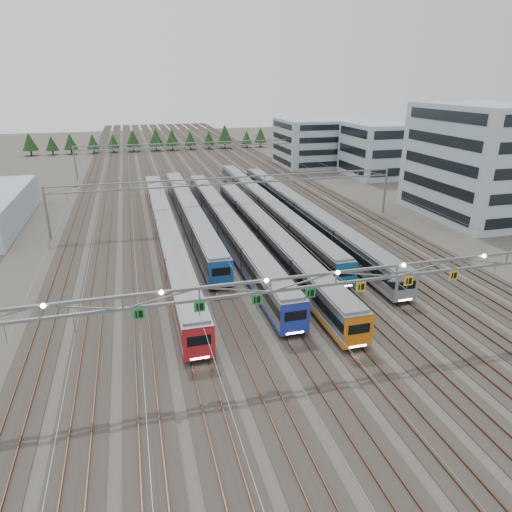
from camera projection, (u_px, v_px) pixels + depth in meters
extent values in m
plane|color=#47423A|center=(331.00, 355.00, 39.73)|extent=(400.00, 400.00, 0.00)
cube|color=#2D2823|center=(186.00, 164.00, 129.70)|extent=(54.00, 260.00, 0.08)
cube|color=brown|center=(92.00, 168.00, 123.39)|extent=(0.08, 260.00, 0.16)
cube|color=brown|center=(272.00, 160.00, 135.92)|extent=(0.08, 260.00, 0.16)
cube|color=brown|center=(184.00, 164.00, 129.48)|extent=(0.08, 260.00, 0.16)
cube|color=brown|center=(189.00, 164.00, 129.83)|extent=(0.08, 260.00, 0.16)
cube|color=black|center=(167.00, 240.00, 67.08)|extent=(2.27, 63.30, 0.34)
cube|color=#93969A|center=(166.00, 229.00, 66.48)|extent=(2.67, 64.60, 3.00)
cube|color=black|center=(166.00, 227.00, 66.35)|extent=(2.73, 64.27, 0.91)
cube|color=red|center=(166.00, 237.00, 66.94)|extent=(2.72, 64.27, 0.33)
cube|color=slate|center=(165.00, 218.00, 65.91)|extent=(2.40, 63.30, 0.24)
cube|color=red|center=(199.00, 344.00, 37.46)|extent=(2.69, 0.12, 3.00)
cube|color=black|center=(199.00, 341.00, 37.31)|extent=(2.00, 0.10, 0.91)
cube|color=white|center=(200.00, 358.00, 37.88)|extent=(1.60, 0.06, 0.14)
cube|color=black|center=(190.00, 223.00, 74.95)|extent=(2.38, 51.71, 0.36)
cube|color=#93969A|center=(190.00, 213.00, 74.32)|extent=(2.80, 52.76, 3.15)
cube|color=black|center=(190.00, 210.00, 74.18)|extent=(2.86, 52.50, 0.95)
cube|color=#1A51A0|center=(190.00, 220.00, 74.80)|extent=(2.85, 52.50, 0.35)
cube|color=slate|center=(189.00, 203.00, 73.72)|extent=(2.52, 51.71, 0.25)
cube|color=#1A51A0|center=(221.00, 275.00, 50.62)|extent=(2.82, 0.12, 3.15)
cube|color=black|center=(221.00, 272.00, 50.46)|extent=(2.10, 0.10, 0.95)
cube|color=white|center=(222.00, 286.00, 51.07)|extent=(1.68, 0.06, 0.15)
cube|color=black|center=(227.00, 235.00, 68.92)|extent=(2.38, 59.13, 0.36)
cube|color=#93969A|center=(227.00, 224.00, 68.29)|extent=(2.80, 60.34, 3.15)
cube|color=black|center=(227.00, 222.00, 68.15)|extent=(2.86, 60.03, 0.95)
cube|color=#2235BA|center=(227.00, 233.00, 68.77)|extent=(2.85, 60.03, 0.35)
cube|color=slate|center=(226.00, 214.00, 67.69)|extent=(2.52, 59.13, 0.25)
cube|color=#2235BA|center=(295.00, 319.00, 41.19)|extent=(2.82, 0.12, 3.15)
cube|color=black|center=(295.00, 316.00, 41.02)|extent=(2.10, 0.10, 0.95)
cube|color=white|center=(295.00, 333.00, 41.63)|extent=(1.68, 0.06, 0.15)
cube|color=black|center=(268.00, 247.00, 64.30)|extent=(2.31, 53.58, 0.35)
cube|color=#93969A|center=(268.00, 235.00, 63.69)|extent=(2.72, 54.67, 3.06)
cube|color=black|center=(268.00, 233.00, 63.56)|extent=(2.78, 54.40, 0.92)
cube|color=orange|center=(268.00, 244.00, 64.16)|extent=(2.77, 54.40, 0.34)
cube|color=slate|center=(268.00, 224.00, 63.10)|extent=(2.45, 53.58, 0.24)
cube|color=orange|center=(359.00, 332.00, 39.14)|extent=(2.74, 0.12, 3.06)
cube|color=black|center=(359.00, 329.00, 38.98)|extent=(2.04, 0.10, 0.92)
cube|color=white|center=(358.00, 346.00, 39.57)|extent=(1.63, 0.06, 0.15)
cube|color=black|center=(266.00, 214.00, 79.93)|extent=(2.21, 62.24, 0.33)
cube|color=#93969A|center=(266.00, 205.00, 79.35)|extent=(2.60, 63.51, 2.92)
cube|color=black|center=(266.00, 203.00, 79.22)|extent=(2.66, 63.20, 0.88)
cube|color=#165E9C|center=(266.00, 212.00, 79.79)|extent=(2.65, 63.20, 0.32)
cube|color=slate|center=(266.00, 196.00, 78.79)|extent=(2.34, 62.24, 0.23)
cube|color=#165E9C|center=(346.00, 275.00, 50.81)|extent=(2.62, 0.12, 2.92)
cube|color=black|center=(347.00, 272.00, 50.66)|extent=(1.95, 0.10, 0.88)
cube|color=white|center=(346.00, 286.00, 51.22)|extent=(1.56, 0.06, 0.14)
cube|color=black|center=(301.00, 221.00, 76.07)|extent=(2.27, 61.02, 0.34)
cube|color=#93969A|center=(301.00, 211.00, 75.48)|extent=(2.67, 62.27, 3.00)
cube|color=black|center=(301.00, 209.00, 75.35)|extent=(2.73, 61.95, 0.91)
cube|color=gray|center=(301.00, 219.00, 75.93)|extent=(2.72, 61.95, 0.33)
cube|color=slate|center=(302.00, 202.00, 74.90)|extent=(2.40, 61.02, 0.24)
cube|color=gray|center=(406.00, 288.00, 47.51)|extent=(2.69, 0.12, 3.00)
cube|color=black|center=(407.00, 285.00, 47.35)|extent=(2.00, 0.10, 0.91)
cube|color=white|center=(405.00, 300.00, 47.92)|extent=(1.60, 0.06, 0.14)
cube|color=slate|center=(337.00, 272.00, 36.92)|extent=(56.00, 0.22, 0.22)
cube|color=slate|center=(336.00, 284.00, 37.28)|extent=(56.00, 0.22, 0.22)
cube|color=#1B8937|center=(139.00, 314.00, 33.48)|extent=(0.85, 0.06, 0.85)
cube|color=#1B8937|center=(200.00, 307.00, 34.59)|extent=(0.85, 0.06, 0.85)
cube|color=#1B8937|center=(257.00, 299.00, 35.69)|extent=(0.85, 0.06, 0.85)
cube|color=#1B8937|center=(310.00, 293.00, 36.80)|extent=(0.85, 0.06, 0.85)
cube|color=gold|center=(361.00, 287.00, 37.91)|extent=(0.85, 0.06, 0.85)
cube|color=gold|center=(409.00, 281.00, 39.01)|extent=(0.85, 0.06, 0.85)
cube|color=gold|center=(454.00, 275.00, 40.12)|extent=(0.85, 0.06, 0.85)
cylinder|color=slate|center=(47.00, 213.00, 67.40)|extent=(0.36, 0.36, 8.00)
cylinder|color=slate|center=(385.00, 190.00, 81.17)|extent=(0.36, 0.36, 8.00)
cube|color=slate|center=(231.00, 178.00, 72.91)|extent=(56.00, 0.22, 0.22)
cube|color=slate|center=(231.00, 184.00, 73.27)|extent=(56.00, 0.22, 0.22)
cylinder|color=slate|center=(75.00, 163.00, 107.89)|extent=(0.36, 0.36, 8.00)
cylinder|color=slate|center=(298.00, 154.00, 121.66)|extent=(0.36, 0.36, 8.00)
cube|color=slate|center=(192.00, 143.00, 113.41)|extent=(56.00, 0.22, 0.22)
cube|color=slate|center=(193.00, 147.00, 113.77)|extent=(56.00, 0.22, 0.22)
cube|color=#A8BDC9|center=(484.00, 162.00, 77.50)|extent=(18.00, 22.00, 18.77)
cube|color=#A8BDC9|center=(378.00, 150.00, 112.02)|extent=(14.00, 16.00, 12.70)
cube|color=#A8BDC9|center=(320.00, 142.00, 126.68)|extent=(22.00, 18.00, 12.50)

